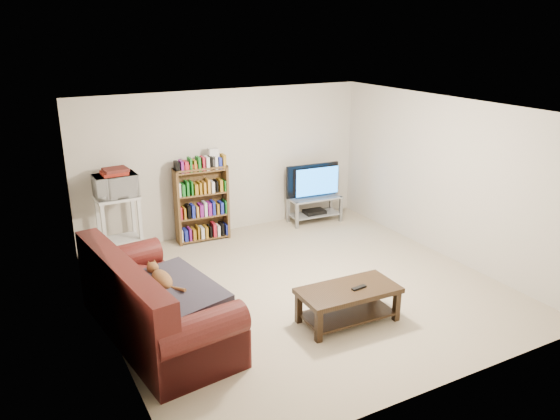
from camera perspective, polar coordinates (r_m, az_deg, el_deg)
floor at (r=7.46m, az=2.15°, el=-8.05°), size 5.00×5.00×0.00m
ceiling at (r=6.73m, az=2.40°, el=10.52°), size 5.00×5.00×0.00m
wall_back at (r=9.16m, az=-5.70°, el=5.00°), size 5.00×0.00×5.00m
wall_front at (r=5.16m, az=16.57°, el=-6.85°), size 5.00×0.00×5.00m
wall_left at (r=6.19m, az=-18.14°, el=-2.67°), size 0.00×5.00×5.00m
wall_right at (r=8.50m, az=16.99°, el=3.18°), size 0.00×5.00×5.00m
sofa at (r=6.37m, az=-13.45°, el=-10.05°), size 1.30×2.45×1.00m
blanket at (r=6.20m, az=-11.38°, el=-8.33°), size 1.13×1.34×0.19m
cat at (r=6.35m, az=-12.22°, el=-7.11°), size 0.34×0.67×0.19m
coffee_table at (r=6.57m, az=7.13°, el=-9.15°), size 1.21×0.64×0.43m
remote at (r=6.52m, az=8.25°, el=-8.03°), size 0.20×0.08×0.02m
tv_stand at (r=9.76m, az=3.63°, el=0.53°), size 0.96×0.48×0.47m
television at (r=9.63m, az=3.68°, el=3.02°), size 1.01×0.20×0.58m
dvd_player at (r=9.80m, az=3.61°, el=-0.18°), size 0.39×0.29×0.06m
bookshelf at (r=8.90m, az=-8.17°, el=0.74°), size 0.87×0.31×1.24m
shelf_clutter at (r=8.75m, az=-7.79°, el=5.25°), size 0.63×0.20×0.28m
microwave_stand at (r=8.48m, az=-16.49°, el=-0.89°), size 0.62×0.46×0.98m
microwave at (r=8.33m, az=-16.81°, el=2.47°), size 0.61×0.43×0.33m
game_boxes at (r=8.28m, az=-16.94°, el=3.74°), size 0.36×0.32×0.05m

